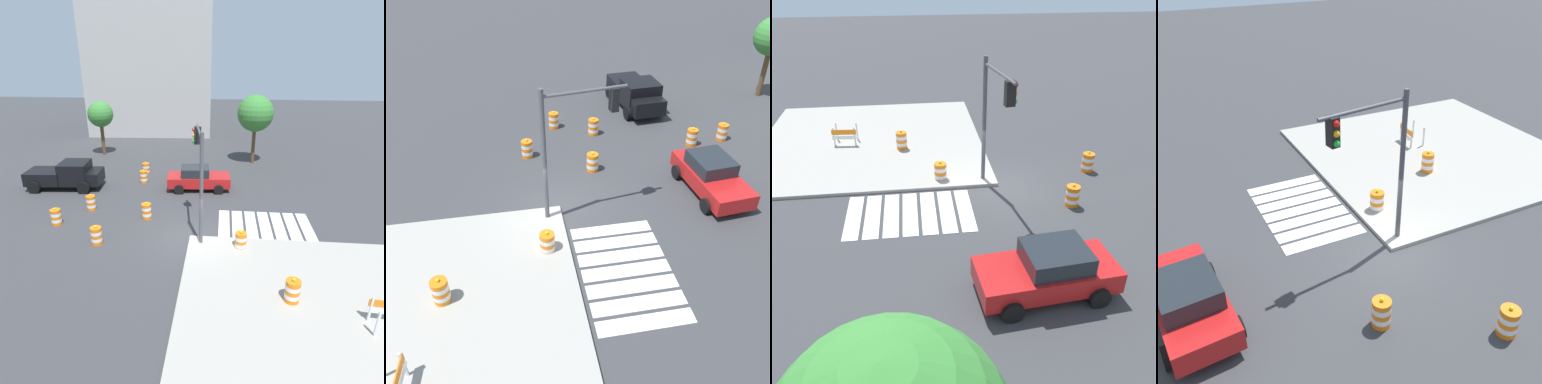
# 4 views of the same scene
# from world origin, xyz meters

# --- Properties ---
(ground_plane) EXTENTS (120.00, 120.00, 0.00)m
(ground_plane) POSITION_xyz_m (0.00, 0.00, 0.00)
(ground_plane) COLOR #38383A
(sidewalk_corner) EXTENTS (12.00, 12.00, 0.15)m
(sidewalk_corner) POSITION_xyz_m (6.00, -6.00, 0.07)
(sidewalk_corner) COLOR #9E998E
(sidewalk_corner) RESTS_ON ground
(crosswalk_stripes) EXTENTS (5.10, 3.20, 0.02)m
(crosswalk_stripes) POSITION_xyz_m (4.00, 1.80, 0.01)
(crosswalk_stripes) COLOR silver
(crosswalk_stripes) RESTS_ON ground
(sports_car) EXTENTS (4.44, 2.43, 1.63)m
(sports_car) POSITION_xyz_m (-0.14, 6.82, 0.81)
(sports_car) COLOR red
(sports_car) RESTS_ON ground
(traffic_barrel_far_curb) EXTENTS (0.56, 0.56, 1.02)m
(traffic_barrel_far_curb) POSITION_xyz_m (-4.58, -0.98, 0.45)
(traffic_barrel_far_curb) COLOR orange
(traffic_barrel_far_curb) RESTS_ON ground
(traffic_barrel_lane_center) EXTENTS (0.56, 0.56, 1.02)m
(traffic_barrel_lane_center) POSITION_xyz_m (-2.72, 2.00, 0.45)
(traffic_barrel_lane_center) COLOR orange
(traffic_barrel_lane_center) RESTS_ON ground
(traffic_barrel_opposite_curb) EXTENTS (0.56, 0.56, 1.02)m
(traffic_barrel_opposite_curb) POSITION_xyz_m (2.54, -0.83, 0.45)
(traffic_barrel_opposite_curb) COLOR orange
(traffic_barrel_opposite_curb) RESTS_ON ground
(traffic_barrel_on_sidewalk) EXTENTS (0.56, 0.56, 1.02)m
(traffic_barrel_on_sidewalk) POSITION_xyz_m (4.30, -4.50, 0.60)
(traffic_barrel_on_sidewalk) COLOR orange
(traffic_barrel_on_sidewalk) RESTS_ON sidewalk_corner
(construction_barricade) EXTENTS (1.30, 0.87, 1.00)m
(construction_barricade) POSITION_xyz_m (7.33, -5.45, 0.72)
(construction_barricade) COLOR silver
(construction_barricade) RESTS_ON sidewalk_corner
(traffic_light_pole) EXTENTS (0.79, 3.26, 5.50)m
(traffic_light_pole) POSITION_xyz_m (0.42, 0.52, 3.91)
(traffic_light_pole) COLOR #4C4C51
(traffic_light_pole) RESTS_ON sidewalk_corner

